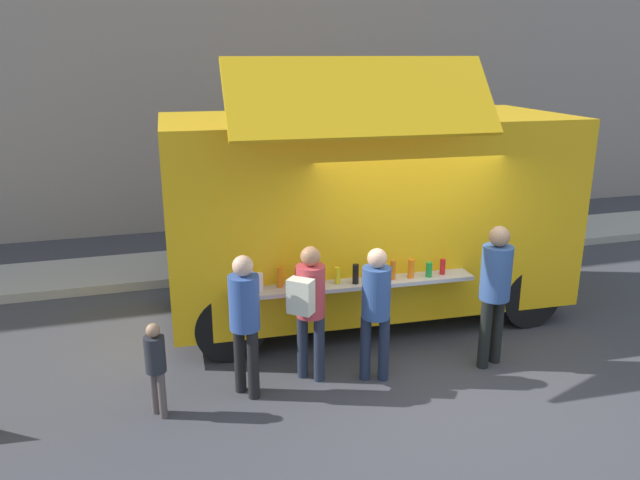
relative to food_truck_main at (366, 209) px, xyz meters
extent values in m
plane|color=#38383D|center=(0.14, -2.14, -1.60)|extent=(60.00, 60.00, 0.00)
cube|color=#9E998E|center=(-4.00, 2.62, -1.52)|extent=(28.00, 1.60, 0.15)
cube|color=#EDAD13|center=(0.00, 0.02, 0.01)|extent=(5.73, 2.66, 2.62)
cube|color=#EDAD13|center=(-0.64, -1.52, 1.69)|extent=(3.12, 0.90, 0.87)
cube|color=black|center=(-0.62, -1.10, 0.33)|extent=(2.94, 0.23, 1.18)
cube|color=#B7B7BC|center=(-0.63, -1.32, -0.61)|extent=(3.11, 0.49, 0.05)
cylinder|color=silver|center=(-1.82, -1.26, -0.48)|extent=(0.08, 0.08, 0.22)
cylinder|color=orange|center=(-1.56, -1.22, -0.46)|extent=(0.07, 0.07, 0.26)
cylinder|color=red|center=(-1.35, -1.28, -0.46)|extent=(0.07, 0.07, 0.26)
cylinder|color=#CCECF2|center=(-1.12, -1.28, -0.49)|extent=(0.06, 0.06, 0.19)
cylinder|color=yellow|center=(-0.85, -1.30, -0.48)|extent=(0.07, 0.07, 0.21)
cylinder|color=black|center=(-0.64, -1.36, -0.46)|extent=(0.08, 0.08, 0.25)
cylinder|color=black|center=(-0.41, -1.38, -0.47)|extent=(0.08, 0.08, 0.24)
cylinder|color=orange|center=(-0.13, -1.35, -0.46)|extent=(0.07, 0.07, 0.25)
cylinder|color=orange|center=(0.11, -1.37, -0.47)|extent=(0.08, 0.08, 0.25)
cylinder|color=green|center=(0.35, -1.40, -0.49)|extent=(0.08, 0.08, 0.19)
cylinder|color=red|center=(0.55, -1.36, -0.49)|extent=(0.07, 0.07, 0.20)
cube|color=black|center=(2.76, -0.10, 0.49)|extent=(0.17, 2.06, 1.15)
cylinder|color=black|center=(2.15, 0.99, -1.15)|extent=(0.90, 0.28, 0.90)
cylinder|color=black|center=(2.06, -1.13, -1.15)|extent=(0.90, 0.28, 0.90)
cylinder|color=black|center=(-2.07, 1.17, -1.15)|extent=(0.90, 0.28, 0.90)
cylinder|color=black|center=(-2.16, -0.94, -1.15)|extent=(0.90, 0.28, 0.90)
cylinder|color=#2F5C37|center=(3.66, 2.32, -1.13)|extent=(0.60, 0.60, 0.93)
cylinder|color=#1C253A|center=(-0.70, -1.92, -1.19)|extent=(0.13, 0.13, 0.81)
cylinder|color=#1C253A|center=(-0.50, -2.00, -1.19)|extent=(0.13, 0.13, 0.81)
cylinder|color=#2C4984|center=(-0.60, -1.96, -0.48)|extent=(0.33, 0.33, 0.61)
sphere|color=#D7A584|center=(-0.60, -1.96, -0.07)|extent=(0.23, 0.23, 0.23)
cylinder|color=#1F2535|center=(-1.40, -1.66, -1.19)|extent=(0.13, 0.13, 0.81)
cylinder|color=#1F2535|center=(-1.23, -1.80, -1.19)|extent=(0.13, 0.13, 0.81)
cylinder|color=#B3363E|center=(-1.32, -1.73, -0.47)|extent=(0.34, 0.34, 0.62)
sphere|color=#A4714D|center=(-1.32, -1.73, -0.05)|extent=(0.23, 0.23, 0.23)
cube|color=beige|center=(-1.49, -1.93, -0.44)|extent=(0.33, 0.32, 0.40)
cylinder|color=black|center=(-2.17, -1.78, -1.18)|extent=(0.13, 0.13, 0.82)
cylinder|color=black|center=(-2.05, -1.97, -1.18)|extent=(0.13, 0.13, 0.82)
cylinder|color=#2F4D90|center=(-2.11, -1.87, -0.46)|extent=(0.34, 0.34, 0.62)
sphere|color=#D7A889|center=(-2.11, -1.87, -0.04)|extent=(0.23, 0.23, 0.23)
cylinder|color=black|center=(0.81, -2.07, -1.15)|extent=(0.14, 0.14, 0.88)
cylinder|color=black|center=(1.03, -1.99, -1.15)|extent=(0.14, 0.14, 0.88)
cylinder|color=#2F4C84|center=(0.92, -2.03, -0.38)|extent=(0.37, 0.37, 0.67)
sphere|color=#9D7355|center=(0.92, -2.03, 0.08)|extent=(0.25, 0.25, 0.25)
cylinder|color=#514745|center=(-3.14, -1.97, -1.33)|extent=(0.08, 0.08, 0.53)
cylinder|color=#514745|center=(-3.06, -2.09, -1.33)|extent=(0.08, 0.08, 0.53)
cylinder|color=#222429|center=(-3.10, -2.03, -0.87)|extent=(0.22, 0.22, 0.40)
sphere|color=#987051|center=(-3.10, -2.03, -0.60)|extent=(0.15, 0.15, 0.15)
camera|label=1|loc=(-3.09, -8.11, 2.15)|focal=34.64mm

